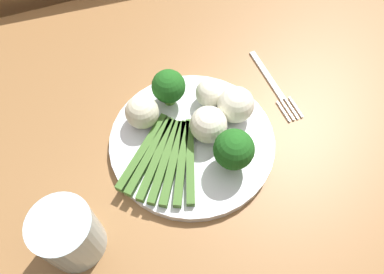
# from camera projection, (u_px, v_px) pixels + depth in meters

# --- Properties ---
(ground_plane) EXTENTS (6.00, 6.00, 0.02)m
(ground_plane) POSITION_uv_depth(u_px,v_px,m) (201.00, 245.00, 1.25)
(ground_plane) COLOR gray
(dining_table) EXTENTS (1.39, 0.80, 0.75)m
(dining_table) POSITION_uv_depth(u_px,v_px,m) (208.00, 159.00, 0.69)
(dining_table) COLOR olive
(dining_table) RESTS_ON ground_plane
(chair) EXTENTS (0.43, 0.43, 0.87)m
(chair) POSITION_uv_depth(u_px,v_px,m) (92.00, 44.00, 1.04)
(chair) COLOR olive
(chair) RESTS_ON ground_plane
(plate) EXTENTS (0.26, 0.26, 0.01)m
(plate) POSITION_uv_depth(u_px,v_px,m) (192.00, 141.00, 0.57)
(plate) COLOR white
(plate) RESTS_ON dining_table
(asparagus_bundle) EXTENTS (0.15, 0.16, 0.01)m
(asparagus_bundle) POSITION_uv_depth(u_px,v_px,m) (166.00, 158.00, 0.54)
(asparagus_bundle) COLOR #3D6626
(asparagus_bundle) RESTS_ON plate
(broccoli_left) EXTENTS (0.05, 0.05, 0.07)m
(broccoli_left) POSITION_uv_depth(u_px,v_px,m) (169.00, 87.00, 0.57)
(broccoli_left) COLOR #4C7F2B
(broccoli_left) RESTS_ON plate
(broccoli_front) EXTENTS (0.06, 0.06, 0.07)m
(broccoli_front) POSITION_uv_depth(u_px,v_px,m) (232.00, 151.00, 0.51)
(broccoli_front) COLOR #4C7F2B
(broccoli_front) RESTS_ON plate
(cauliflower_near_center) EXTENTS (0.05, 0.05, 0.05)m
(cauliflower_near_center) POSITION_uv_depth(u_px,v_px,m) (142.00, 112.00, 0.56)
(cauliflower_near_center) COLOR beige
(cauliflower_near_center) RESTS_ON plate
(cauliflower_back_right) EXTENTS (0.06, 0.06, 0.06)m
(cauliflower_back_right) POSITION_uv_depth(u_px,v_px,m) (208.00, 125.00, 0.54)
(cauliflower_back_right) COLOR white
(cauliflower_back_right) RESTS_ON plate
(cauliflower_near_fork) EXTENTS (0.06, 0.06, 0.06)m
(cauliflower_near_fork) POSITION_uv_depth(u_px,v_px,m) (237.00, 107.00, 0.56)
(cauliflower_near_fork) COLOR white
(cauliflower_near_fork) RESTS_ON plate
(cauliflower_front_left) EXTENTS (0.05, 0.05, 0.05)m
(cauliflower_front_left) POSITION_uv_depth(u_px,v_px,m) (210.00, 93.00, 0.58)
(cauliflower_front_left) COLOR white
(cauliflower_front_left) RESTS_ON plate
(fork) EXTENTS (0.03, 0.17, 0.00)m
(fork) POSITION_uv_depth(u_px,v_px,m) (273.00, 85.00, 0.64)
(fork) COLOR silver
(fork) RESTS_ON dining_table
(water_glass) EXTENTS (0.08, 0.08, 0.09)m
(water_glass) POSITION_uv_depth(u_px,v_px,m) (69.00, 234.00, 0.46)
(water_glass) COLOR silver
(water_glass) RESTS_ON dining_table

